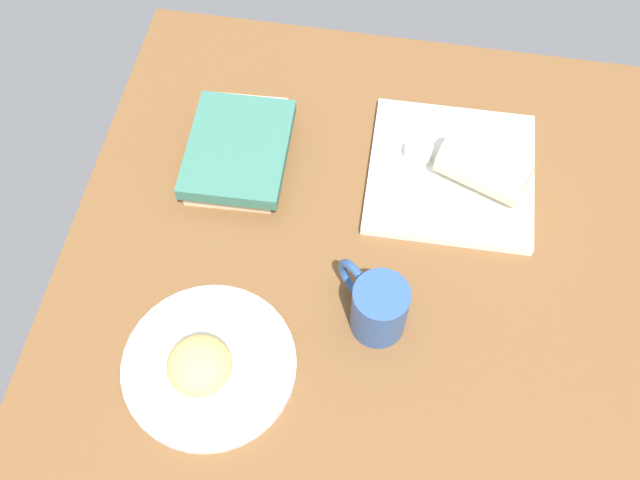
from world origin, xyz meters
TOP-DOWN VIEW (x-y plane):
  - dining_table at (0.00, 0.00)cm, footprint 110.00×90.00cm
  - round_plate at (-11.47, 18.54)cm, footprint 23.98×23.98cm
  - scone_pastry at (-12.79, 19.13)cm, footprint 12.04×12.05cm
  - square_plate at (26.17, -11.62)cm, footprint 26.33×26.33cm
  - sauce_cup at (27.99, -6.10)cm, footprint 4.61×4.61cm
  - breakfast_wrap at (24.71, -16.04)cm, footprint 11.34×15.10cm
  - book_stack at (23.69, 22.25)cm, footprint 22.43×16.10cm
  - coffee_mug at (-0.82, -3.03)cm, footprint 10.54×10.77cm

SIDE VIEW (x-z plane):
  - dining_table at x=0.00cm, z-range 0.00..4.00cm
  - round_plate at x=-11.47cm, z-range 4.00..5.40cm
  - square_plate at x=26.17cm, z-range 4.00..5.60cm
  - book_stack at x=23.69cm, z-range 4.05..9.47cm
  - sauce_cup at x=27.99cm, z-range 5.69..7.90cm
  - scone_pastry at x=-12.79cm, z-range 5.40..10.59cm
  - coffee_mug at x=-0.82cm, z-range 4.10..13.67cm
  - breakfast_wrap at x=24.71cm, z-range 5.60..12.47cm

